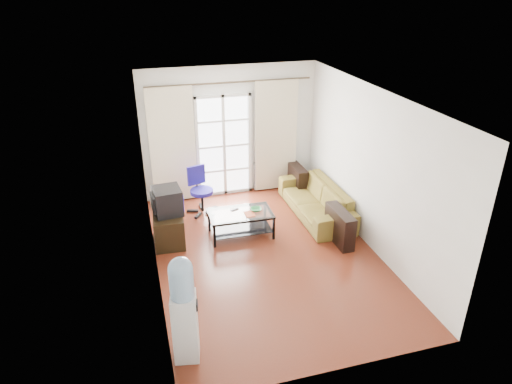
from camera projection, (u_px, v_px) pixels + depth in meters
floor at (267, 255)px, 7.68m from camera, size 5.20×5.20×0.00m
ceiling at (268, 96)px, 6.52m from camera, size 5.20×5.20×0.00m
wall_back at (230, 132)px, 9.36m from camera, size 3.60×0.02×2.70m
wall_front at (339, 278)px, 4.84m from camera, size 3.60×0.02×2.70m
wall_left at (150, 196)px, 6.66m from camera, size 0.02×5.20×2.70m
wall_right at (371, 170)px, 7.54m from camera, size 0.02×5.20×2.70m
french_door at (224, 146)px, 9.39m from camera, size 1.16×0.06×2.15m
curtain_rod at (230, 82)px, 8.83m from camera, size 3.30×0.04×0.04m
curtain_left at (173, 146)px, 9.02m from camera, size 0.90×0.07×2.35m
curtain_right at (276, 137)px, 9.55m from camera, size 0.90×0.07×2.35m
radiator at (268, 175)px, 9.91m from camera, size 0.64×0.12×0.64m
sofa at (316, 200)px, 8.86m from camera, size 2.11×0.85×0.61m
coffee_table at (241, 221)px, 8.15m from camera, size 1.13×0.66×0.45m
bowl at (256, 209)px, 8.14m from camera, size 0.25×0.25×0.05m
book at (245, 215)px, 7.99m from camera, size 0.17×0.22×0.02m
remote at (234, 210)px, 8.17m from camera, size 0.16×0.09×0.02m
tv_stand at (169, 228)px, 7.94m from camera, size 0.55×0.79×0.56m
crt_tv at (166, 201)px, 7.76m from camera, size 0.54×0.53×0.45m
task_chair at (201, 199)px, 8.96m from camera, size 0.79×0.79×0.93m
water_cooler at (184, 308)px, 5.32m from camera, size 0.34×0.34×1.44m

